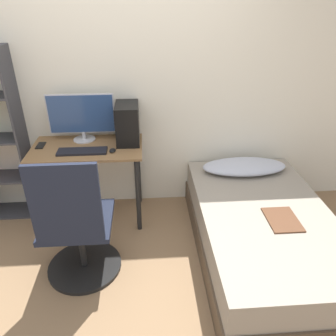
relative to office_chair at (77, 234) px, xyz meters
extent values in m
plane|color=#846647|center=(0.30, -0.36, -0.41)|extent=(14.00, 14.00, 0.00)
cube|color=silver|center=(0.30, 1.09, 0.84)|extent=(8.00, 0.05, 2.50)
cube|color=brown|center=(0.00, 0.78, 0.35)|extent=(1.00, 0.57, 0.02)
cylinder|color=black|center=(-0.45, 0.55, -0.04)|extent=(0.04, 0.04, 0.75)
cylinder|color=black|center=(0.45, 0.55, -0.04)|extent=(0.04, 0.04, 0.75)
cylinder|color=black|center=(-0.45, 1.02, -0.04)|extent=(0.04, 0.04, 0.75)
cylinder|color=black|center=(0.45, 1.02, -0.04)|extent=(0.04, 0.04, 0.75)
cube|color=#38383D|center=(-0.61, 0.93, 0.41)|extent=(0.02, 0.29, 1.64)
cube|color=#38383D|center=(-0.93, 0.93, -0.40)|extent=(0.61, 0.29, 0.02)
cylinder|color=black|center=(0.00, 0.07, -0.40)|extent=(0.59, 0.59, 0.03)
cylinder|color=black|center=(0.00, 0.07, -0.17)|extent=(0.05, 0.05, 0.43)
cube|color=black|center=(0.00, 0.07, 0.07)|extent=(0.52, 0.52, 0.04)
cube|color=black|center=(0.00, -0.17, 0.38)|extent=(0.47, 0.04, 0.59)
cube|color=#4C3D2D|center=(1.50, 0.14, -0.31)|extent=(1.09, 1.85, 0.20)
cube|color=gray|center=(1.50, 0.14, -0.09)|extent=(1.05, 1.81, 0.24)
ellipsoid|color=#B2B7C6|center=(1.50, 0.81, 0.09)|extent=(0.82, 0.36, 0.11)
cube|color=#56331E|center=(1.58, 0.01, 0.04)|extent=(0.24, 0.32, 0.01)
cylinder|color=#B7B7BC|center=(-0.04, 0.95, 0.37)|extent=(0.21, 0.21, 0.01)
cylinder|color=#B7B7BC|center=(-0.04, 0.95, 0.41)|extent=(0.04, 0.04, 0.07)
cube|color=#B7B7BC|center=(-0.04, 0.96, 0.62)|extent=(0.61, 0.01, 0.37)
cube|color=navy|center=(-0.04, 0.95, 0.62)|extent=(0.59, 0.01, 0.35)
cube|color=black|center=(-0.02, 0.67, 0.37)|extent=(0.43, 0.14, 0.02)
cube|color=black|center=(0.38, 0.88, 0.54)|extent=(0.21, 0.33, 0.36)
ellipsoid|color=black|center=(0.24, 0.67, 0.37)|extent=(0.06, 0.09, 0.02)
cube|color=black|center=(-0.42, 0.83, 0.37)|extent=(0.07, 0.14, 0.01)
camera|label=1|loc=(0.54, -1.98, 1.60)|focal=35.00mm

